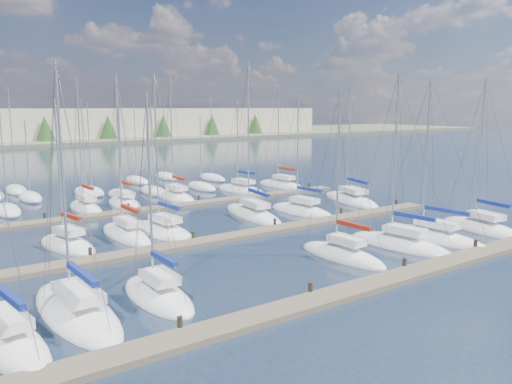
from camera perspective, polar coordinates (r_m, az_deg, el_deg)
ground at (r=80.74m, az=-18.92°, el=1.72°), size 400.00×400.00×0.00m
dock_near at (r=30.58m, az=13.10°, el=-10.27°), size 44.00×1.93×1.10m
dock_mid at (r=40.83m, az=-1.61°, el=-4.94°), size 44.00×1.93×1.10m
dock_far at (r=52.82m, az=-9.94°, el=-1.71°), size 44.00×1.93×1.10m
sailboat_p at (r=58.55m, az=-9.16°, el=-0.54°), size 3.41×8.85×14.62m
sailboat_r at (r=66.26m, az=2.95°, el=0.76°), size 3.17×8.84×14.15m
sailboat_g at (r=47.24m, az=24.36°, el=-3.76°), size 4.10×8.48×13.60m
sailboat_d at (r=35.82m, az=9.83°, el=-7.12°), size 2.81×7.62×12.43m
sailboat_n at (r=54.24m, az=-18.87°, el=-1.74°), size 2.51×7.78×14.00m
sailboat_j at (r=42.62m, az=-10.55°, el=-4.44°), size 3.75×8.56×13.92m
sailboat_q at (r=62.52m, az=-1.69°, el=0.22°), size 3.93×8.53×11.96m
sailboat_h at (r=40.43m, az=-20.73°, el=-5.68°), size 4.06×7.28×11.81m
sailboat_l at (r=50.19m, az=5.25°, el=-2.17°), size 3.50×8.40×12.45m
sailboat_b at (r=27.69m, az=-19.85°, el=-12.73°), size 3.55×10.06×13.46m
sailboat_k at (r=48.41m, az=-0.39°, el=-2.56°), size 4.17×10.69×15.49m
sailboat_i at (r=42.20m, az=-14.63°, el=-4.71°), size 2.62×8.47×13.76m
sailboat_m at (r=56.98m, az=10.78°, el=-0.88°), size 5.46×10.48×13.70m
sailboat_f at (r=42.58m, az=19.37°, el=-4.85°), size 3.52×9.67×13.42m
sailboat_a at (r=25.84m, az=-26.74°, el=-14.85°), size 3.93×8.84×12.25m
sailboat_o at (r=55.58m, az=-14.77°, el=-1.28°), size 2.53×6.95×13.20m
sailboat_c at (r=28.65m, az=-11.13°, el=-11.53°), size 2.73×7.08×11.98m
sailboat_e at (r=39.60m, az=16.07°, el=-5.74°), size 3.92×8.87×13.58m
distant_boats at (r=64.06m, az=-18.67°, el=0.04°), size 36.93×20.75×13.30m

